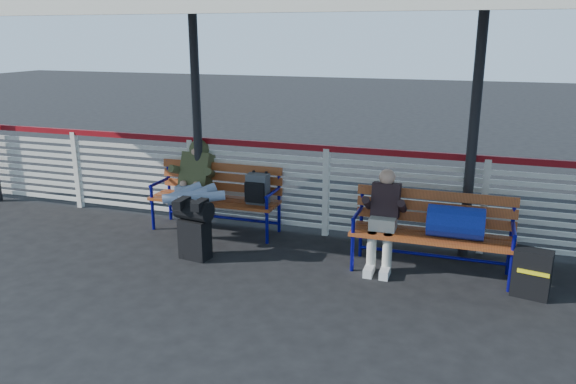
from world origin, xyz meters
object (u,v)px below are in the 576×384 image
(bench_left, at_px, (226,191))
(traveler_man, at_px, (193,189))
(bench_right, at_px, (445,224))
(suitcase_side, at_px, (532,273))
(luggage_stack, at_px, (194,227))
(companion_person, at_px, (383,218))

(bench_left, relative_size, traveler_man, 1.13)
(bench_right, xyz_separation_m, traveler_man, (-3.22, 0.17, 0.07))
(suitcase_side, bearing_deg, traveler_man, -174.52)
(luggage_stack, height_order, bench_left, bench_left)
(bench_left, distance_m, suitcase_side, 3.95)
(bench_left, distance_m, companion_person, 2.31)
(traveler_man, bearing_deg, suitcase_side, -6.53)
(traveler_man, height_order, suitcase_side, traveler_man)
(companion_person, bearing_deg, suitcase_side, -10.54)
(bench_left, bearing_deg, luggage_stack, -87.30)
(bench_left, height_order, traveler_man, traveler_man)
(suitcase_side, bearing_deg, bench_left, 179.58)
(traveler_man, bearing_deg, luggage_stack, -62.30)
(bench_left, bearing_deg, companion_person, -13.77)
(bench_right, relative_size, suitcase_side, 3.51)
(bench_left, xyz_separation_m, traveler_man, (-0.30, -0.37, 0.10))
(bench_right, bearing_deg, traveler_man, 176.94)
(luggage_stack, xyz_separation_m, bench_left, (-0.05, 1.03, 0.17))
(traveler_man, bearing_deg, companion_person, -3.97)
(luggage_stack, distance_m, bench_left, 1.05)
(luggage_stack, bearing_deg, traveler_man, 126.35)
(luggage_stack, bearing_deg, suitcase_side, 11.48)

